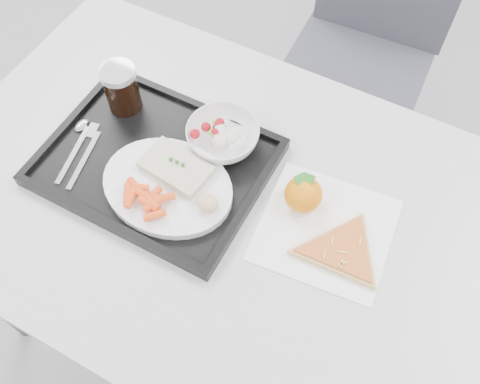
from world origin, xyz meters
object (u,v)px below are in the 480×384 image
at_px(table, 220,213).
at_px(tangerine, 303,194).
at_px(cola_glass, 121,88).
at_px(tray, 156,163).
at_px(chair, 367,38).
at_px(pizza_slice, 342,251).
at_px(salad_bowl, 223,136).
at_px(dinner_plate, 168,186).

height_order(table, tangerine, tangerine).
bearing_deg(cola_glass, tray, -34.51).
bearing_deg(tangerine, chair, 97.77).
xyz_separation_m(table, pizza_slice, (0.26, 0.00, 0.08)).
bearing_deg(table, cola_glass, 161.07).
relative_size(cola_glass, pizza_slice, 0.38).
bearing_deg(salad_bowl, pizza_slice, -19.30).
bearing_deg(tangerine, pizza_slice, -29.85).
distance_m(cola_glass, tangerine, 0.45).
bearing_deg(tangerine, table, -157.23).
bearing_deg(tray, cola_glass, 145.49).
xyz_separation_m(tray, cola_glass, (-0.14, 0.10, 0.06)).
bearing_deg(cola_glass, salad_bowl, 2.50).
bearing_deg(table, pizza_slice, 0.07).
bearing_deg(pizza_slice, tray, 179.42).
bearing_deg(chair, cola_glass, -115.91).
distance_m(table, cola_glass, 0.34).
relative_size(table, salad_bowl, 7.89).
bearing_deg(salad_bowl, chair, 81.58).
bearing_deg(salad_bowl, dinner_plate, -105.48).
bearing_deg(dinner_plate, pizza_slice, 6.44).
distance_m(table, chair, 0.82).
bearing_deg(pizza_slice, table, -179.93).
bearing_deg(chair, salad_bowl, -98.42).
height_order(cola_glass, tangerine, cola_glass).
bearing_deg(tray, table, -1.69).
xyz_separation_m(chair, tray, (-0.20, -0.81, 0.22)).
relative_size(tray, pizza_slice, 1.60).
xyz_separation_m(dinner_plate, cola_glass, (-0.20, 0.14, 0.05)).
height_order(cola_glass, pizza_slice, cola_glass).
relative_size(tangerine, pizza_slice, 0.35).
distance_m(cola_glass, pizza_slice, 0.57).
distance_m(table, salad_bowl, 0.16).
distance_m(table, tangerine, 0.19).
xyz_separation_m(cola_glass, tangerine, (0.45, -0.04, -0.04)).
xyz_separation_m(tray, salad_bowl, (0.10, 0.11, 0.03)).
height_order(salad_bowl, pizza_slice, salad_bowl).
height_order(chair, salad_bowl, chair).
distance_m(tangerine, pizza_slice, 0.13).
relative_size(chair, tray, 2.07).
bearing_deg(tangerine, dinner_plate, -157.12).
bearing_deg(cola_glass, table, -18.93).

